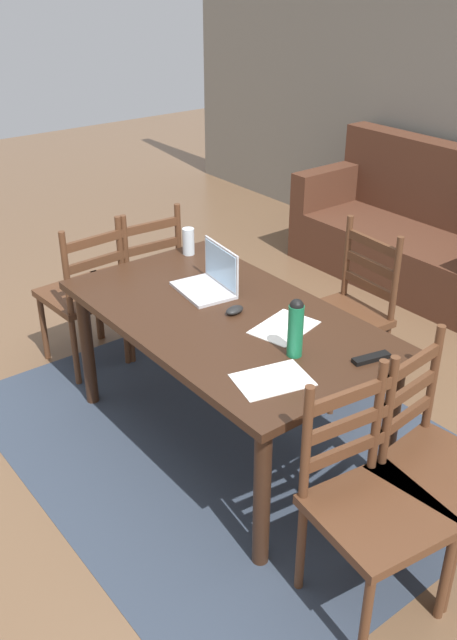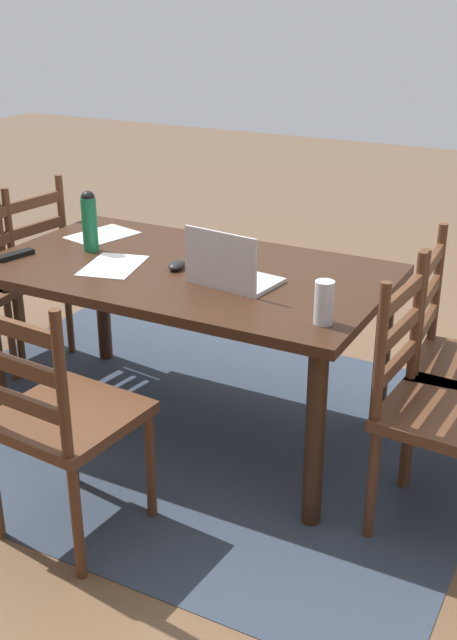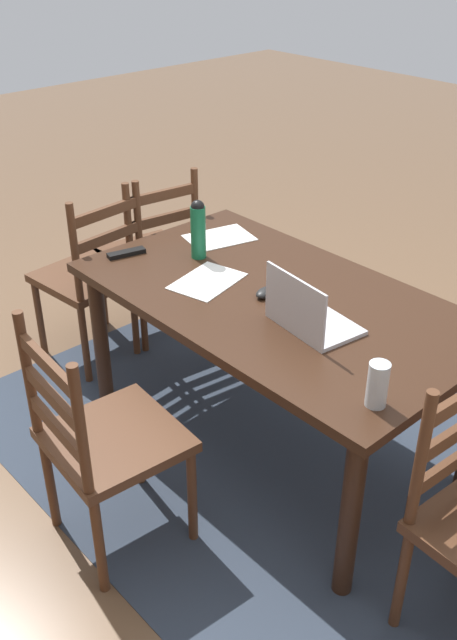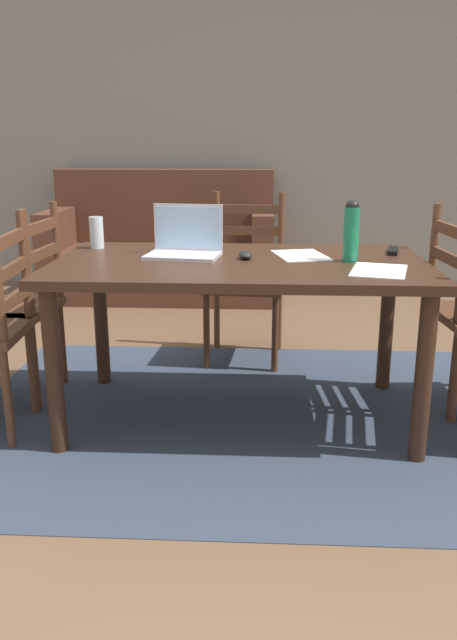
{
  "view_description": "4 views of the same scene",
  "coord_description": "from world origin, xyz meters",
  "views": [
    {
      "loc": [
        2.27,
        -1.74,
        2.24
      ],
      "look_at": [
        -0.12,
        0.11,
        0.61
      ],
      "focal_mm": 38.59,
      "sensor_mm": 36.0,
      "label": 1
    },
    {
      "loc": [
        -1.53,
        2.55,
        1.77
      ],
      "look_at": [
        -0.13,
        -0.11,
        0.49
      ],
      "focal_mm": 43.49,
      "sensor_mm": 36.0,
      "label": 2
    },
    {
      "loc": [
        -1.68,
        1.78,
        2.07
      ],
      "look_at": [
        0.15,
        0.12,
        0.61
      ],
      "focal_mm": 39.49,
      "sensor_mm": 36.0,
      "label": 3
    },
    {
      "loc": [
        0.1,
        -2.73,
        1.25
      ],
      "look_at": [
        -0.04,
        -0.12,
        0.5
      ],
      "focal_mm": 35.6,
      "sensor_mm": 36.0,
      "label": 4
    }
  ],
  "objects": [
    {
      "name": "laptop",
      "position": [
        -0.25,
        0.1,
        0.79
      ],
      "size": [
        0.35,
        0.26,
        0.23
      ],
      "color": "silver",
      "rests_on": "dining_table"
    },
    {
      "name": "chair_right_near",
      "position": [
        1.1,
        -0.18,
        0.46
      ],
      "size": [
        0.49,
        0.49,
        0.95
      ],
      "color": "#56331E",
      "rests_on": "ground"
    },
    {
      "name": "couch",
      "position": [
        -0.72,
        2.38,
        0.36
      ],
      "size": [
        1.8,
        0.8,
        1.0
      ],
      "color": "#512D1E",
      "rests_on": "ground"
    },
    {
      "name": "paper_stack_right",
      "position": [
        0.57,
        -0.2,
        0.74
      ],
      "size": [
        0.28,
        0.34,
        0.0
      ],
      "primitive_type": "cube",
      "rotation": [
        0.0,
        0.0,
        -0.25
      ],
      "color": "white",
      "rests_on": "dining_table"
    },
    {
      "name": "tv_remote",
      "position": [
        0.7,
        0.22,
        0.75
      ],
      "size": [
        0.08,
        0.18,
        0.02
      ],
      "primitive_type": "cube",
      "rotation": [
        0.0,
        0.0,
        2.91
      ],
      "color": "black",
      "rests_on": "dining_table"
    },
    {
      "name": "chair_far_head",
      "position": [
        0.0,
        0.83,
        0.46
      ],
      "size": [
        0.47,
        0.47,
        0.95
      ],
      "color": "#56331E",
      "rests_on": "ground"
    },
    {
      "name": "chair_left_near",
      "position": [
        -1.1,
        -0.18,
        0.46
      ],
      "size": [
        0.46,
        0.46,
        0.95
      ],
      "color": "#56331E",
      "rests_on": "ground"
    },
    {
      "name": "chair_left_far",
      "position": [
        -1.1,
        0.18,
        0.46
      ],
      "size": [
        0.47,
        0.47,
        0.95
      ],
      "color": "#56331E",
      "rests_on": "ground"
    },
    {
      "name": "chair_right_far",
      "position": [
        1.1,
        0.18,
        0.46
      ],
      "size": [
        0.48,
        0.48,
        0.95
      ],
      "color": "#56331E",
      "rests_on": "ground"
    },
    {
      "name": "computer_mouse",
      "position": [
        0.02,
        0.04,
        0.75
      ],
      "size": [
        0.07,
        0.11,
        0.03
      ],
      "primitive_type": "ellipsoid",
      "rotation": [
        0.0,
        0.0,
        0.13
      ],
      "color": "black",
      "rests_on": "dining_table"
    },
    {
      "name": "dining_table",
      "position": [
        0.0,
        0.0,
        0.65
      ],
      "size": [
        1.62,
        0.93,
        0.74
      ],
      "color": "#382114",
      "rests_on": "ground"
    },
    {
      "name": "water_bottle",
      "position": [
        0.48,
        0.0,
        0.87
      ],
      "size": [
        0.07,
        0.07,
        0.26
      ],
      "color": "#197247",
      "rests_on": "dining_table"
    },
    {
      "name": "ground_plane",
      "position": [
        0.0,
        0.0,
        0.0
      ],
      "size": [
        14.0,
        14.0,
        0.0
      ],
      "primitive_type": "plane",
      "color": "brown"
    },
    {
      "name": "area_rug",
      "position": [
        0.0,
        0.0,
        0.0
      ],
      "size": [
        2.5,
        1.95,
        0.01
      ],
      "primitive_type": "cube",
      "color": "#333D4C",
      "rests_on": "ground"
    },
    {
      "name": "drinking_glass",
      "position": [
        -0.7,
        0.28,
        0.81
      ],
      "size": [
        0.07,
        0.07,
        0.15
      ],
      "primitive_type": "cylinder",
      "color": "silver",
      "rests_on": "dining_table"
    },
    {
      "name": "paper_stack_left",
      "position": [
        0.27,
        0.13,
        0.74
      ],
      "size": [
        0.27,
        0.34,
        0.0
      ],
      "primitive_type": "cube",
      "rotation": [
        0.0,
        0.0,
        0.24
      ],
      "color": "white",
      "rests_on": "dining_table"
    }
  ]
}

